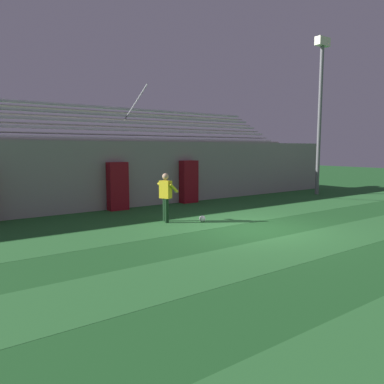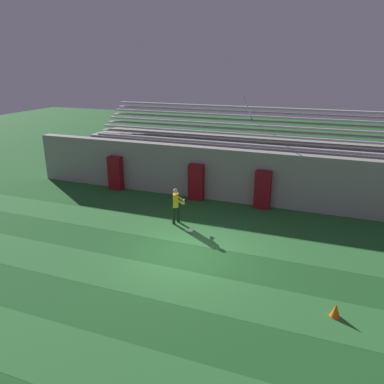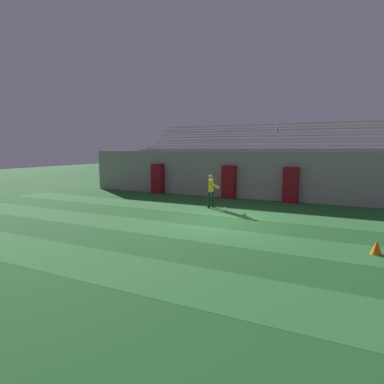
% 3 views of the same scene
% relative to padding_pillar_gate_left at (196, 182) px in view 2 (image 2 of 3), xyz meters
% --- Properties ---
extents(ground_plane, '(80.00, 80.00, 0.00)m').
position_rel_padding_pillar_gate_left_xyz_m(ground_plane, '(1.78, -5.95, -0.97)').
color(ground_plane, '#236028').
extents(turf_stripe_near, '(28.00, 1.96, 0.01)m').
position_rel_padding_pillar_gate_left_xyz_m(turf_stripe_near, '(1.78, -11.95, -0.97)').
color(turf_stripe_near, '#337A38').
rests_on(turf_stripe_near, ground).
extents(turf_stripe_mid, '(28.00, 1.96, 0.01)m').
position_rel_padding_pillar_gate_left_xyz_m(turf_stripe_mid, '(1.78, -8.04, -0.97)').
color(turf_stripe_mid, '#337A38').
rests_on(turf_stripe_mid, ground).
extents(turf_stripe_far, '(28.00, 1.96, 0.01)m').
position_rel_padding_pillar_gate_left_xyz_m(turf_stripe_far, '(1.78, -4.12, -0.97)').
color(turf_stripe_far, '#337A38').
rests_on(turf_stripe_far, ground).
extents(back_wall, '(24.00, 0.60, 2.80)m').
position_rel_padding_pillar_gate_left_xyz_m(back_wall, '(1.78, 0.55, 0.43)').
color(back_wall, '#999691').
rests_on(back_wall, ground).
extents(padding_pillar_gate_left, '(0.80, 0.44, 1.95)m').
position_rel_padding_pillar_gate_left_xyz_m(padding_pillar_gate_left, '(0.00, 0.00, 0.00)').
color(padding_pillar_gate_left, maroon).
rests_on(padding_pillar_gate_left, ground).
extents(padding_pillar_gate_right, '(0.80, 0.44, 1.95)m').
position_rel_padding_pillar_gate_left_xyz_m(padding_pillar_gate_right, '(3.56, 0.00, 0.00)').
color(padding_pillar_gate_right, maroon).
rests_on(padding_pillar_gate_right, ground).
extents(padding_pillar_far_left, '(0.80, 0.44, 1.95)m').
position_rel_padding_pillar_gate_left_xyz_m(padding_pillar_far_left, '(-4.98, 0.00, 0.00)').
color(padding_pillar_far_left, maroon).
rests_on(padding_pillar_far_left, ground).
extents(bleacher_stand, '(18.00, 4.05, 5.43)m').
position_rel_padding_pillar_gate_left_xyz_m(bleacher_stand, '(1.78, 2.89, 0.53)').
color(bleacher_stand, '#999691').
rests_on(bleacher_stand, ground).
extents(goalkeeper, '(0.66, 0.71, 1.67)m').
position_rel_padding_pillar_gate_left_xyz_m(goalkeeper, '(0.24, -3.29, -0.02)').
color(goalkeeper, '#143319').
rests_on(goalkeeper, ground).
extents(soccer_ball, '(0.22, 0.22, 0.22)m').
position_rel_padding_pillar_gate_left_xyz_m(soccer_ball, '(1.24, -4.03, -0.86)').
color(soccer_ball, white).
rests_on(soccer_ball, ground).
extents(traffic_cone, '(0.30, 0.30, 0.42)m').
position_rel_padding_pillar_gate_left_xyz_m(traffic_cone, '(7.20, -7.88, -0.76)').
color(traffic_cone, orange).
rests_on(traffic_cone, ground).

